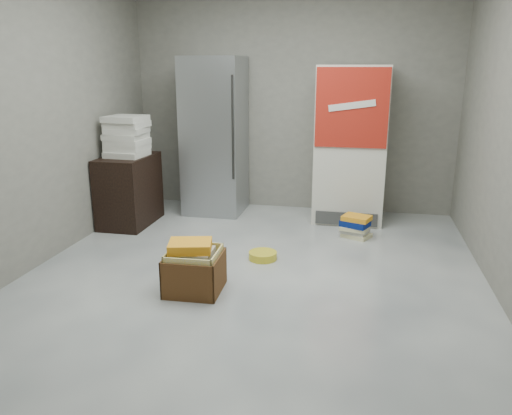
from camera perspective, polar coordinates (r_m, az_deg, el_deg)
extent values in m
plane|color=silver|center=(4.27, -0.89, -8.85)|extent=(5.00, 5.00, 0.00)
cube|color=gray|center=(6.35, 4.16, 12.35)|extent=(4.00, 0.04, 2.80)
cube|color=gray|center=(1.60, -21.37, 0.69)|extent=(4.00, 0.04, 2.80)
cube|color=gray|center=(4.76, -25.53, 9.70)|extent=(0.04, 5.00, 2.80)
cube|color=#ACAEB4|center=(6.23, -4.71, 8.10)|extent=(0.70, 0.70, 1.90)
cylinder|color=#333333|center=(5.78, -2.69, 9.03)|extent=(0.02, 0.02, 1.19)
cube|color=silver|center=(5.98, 10.76, 7.07)|extent=(0.80, 0.70, 1.80)
cube|color=red|center=(5.57, 10.90, 11.10)|extent=(0.78, 0.02, 0.85)
cube|color=white|center=(5.55, 10.91, 11.36)|extent=(0.50, 0.01, 0.14)
cube|color=#3F3F3F|center=(5.81, 10.26, -1.28)|extent=(0.70, 0.02, 0.15)
cube|color=black|center=(5.96, -14.28, 1.92)|extent=(0.50, 0.80, 0.80)
cube|color=white|center=(5.86, -14.51, 5.99)|extent=(0.42, 0.42, 0.06)
cube|color=white|center=(5.86, -14.47, 6.65)|extent=(0.41, 0.41, 0.06)
cube|color=white|center=(5.85, -14.48, 7.28)|extent=(0.41, 0.41, 0.06)
cube|color=white|center=(5.85, -14.64, 7.90)|extent=(0.41, 0.41, 0.06)
cube|color=white|center=(5.84, -14.55, 8.54)|extent=(0.41, 0.41, 0.06)
cube|color=white|center=(5.83, -14.52, 9.18)|extent=(0.42, 0.42, 0.06)
cube|color=white|center=(5.81, -14.69, 9.79)|extent=(0.43, 0.43, 0.06)
cube|color=olive|center=(4.21, -7.19, -8.81)|extent=(0.39, 0.33, 0.07)
cube|color=beige|center=(4.20, -7.24, -7.84)|extent=(0.37, 0.31, 0.07)
cube|color=beige|center=(4.17, -7.25, -6.97)|extent=(0.35, 0.28, 0.07)
cube|color=navy|center=(4.14, -7.53, -6.16)|extent=(0.36, 0.29, 0.06)
cube|color=beige|center=(4.11, -7.37, -5.29)|extent=(0.35, 0.28, 0.07)
cube|color=#FFA11F|center=(4.08, -7.54, -4.39)|extent=(0.39, 0.34, 0.08)
cube|color=beige|center=(5.52, 11.41, -3.11)|extent=(0.35, 0.32, 0.04)
cube|color=beige|center=(5.52, 11.17, -2.61)|extent=(0.34, 0.30, 0.05)
cube|color=beige|center=(5.48, 11.19, -2.29)|extent=(0.33, 0.28, 0.04)
cube|color=navy|center=(5.46, 11.26, -1.77)|extent=(0.34, 0.31, 0.07)
cube|color=#FFA11F|center=(5.45, 11.44, -1.19)|extent=(0.34, 0.30, 0.05)
cube|color=yellow|center=(4.21, -6.97, -9.30)|extent=(0.43, 0.43, 0.01)
cube|color=brown|center=(4.33, -6.23, -6.33)|extent=(0.44, 0.03, 0.31)
cube|color=brown|center=(3.96, -7.93, -8.61)|extent=(0.44, 0.03, 0.31)
cube|color=brown|center=(4.21, -9.84, -7.17)|extent=(0.03, 0.44, 0.31)
cube|color=brown|center=(4.09, -4.15, -7.66)|extent=(0.03, 0.44, 0.31)
cube|color=yellow|center=(4.31, -6.31, -6.16)|extent=(0.40, 0.03, 0.36)
cube|color=yellow|center=(3.97, -7.86, -8.22)|extent=(0.40, 0.03, 0.36)
cube|color=yellow|center=(4.20, -9.61, -6.92)|extent=(0.03, 0.40, 0.36)
cube|color=yellow|center=(4.09, -4.41, -7.36)|extent=(0.03, 0.40, 0.36)
cylinder|color=yellow|center=(4.80, 0.78, -5.51)|extent=(0.35, 0.35, 0.07)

